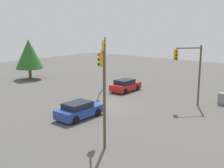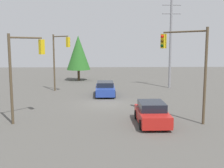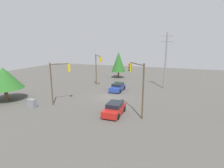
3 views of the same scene
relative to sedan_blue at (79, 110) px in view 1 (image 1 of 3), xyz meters
The scene contains 8 objects.
ground_plane 4.19m from the sedan_blue, 90.85° to the right, with size 80.00×80.00×0.00m, color #54514C.
sedan_blue is the anchor object (origin of this frame).
sedan_red 10.95m from the sedan_blue, 74.18° to the right, with size 2.00×4.03×1.45m.
traffic_signal_main 11.65m from the sedan_blue, 60.16° to the right, with size 2.52×3.11×6.36m.
traffic_signal_cross 11.45m from the sedan_blue, 120.62° to the right, with size 1.99×2.18×5.94m.
traffic_signal_aux 6.62m from the sedan_blue, 153.29° to the left, with size 2.14×2.09×6.34m.
electrical_cabinet 14.60m from the sedan_blue, 124.13° to the right, with size 1.04×0.66×1.17m, color gray.
tree_corner 20.30m from the sedan_blue, 22.73° to the right, with size 3.99×3.99×5.85m.
Camera 1 is at (-16.84, 20.07, 7.79)m, focal length 45.00 mm.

